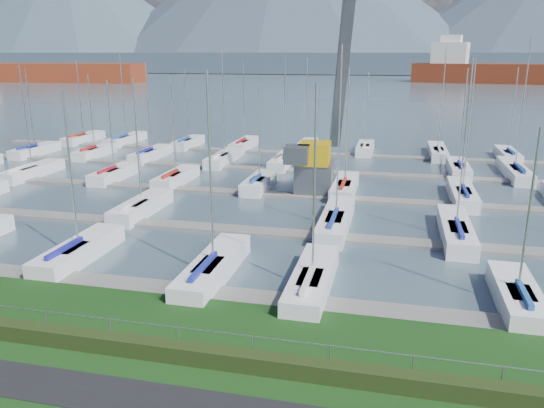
% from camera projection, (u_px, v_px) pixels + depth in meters
% --- Properties ---
extents(path, '(160.00, 2.00, 0.04)m').
position_uv_depth(path, '(173.00, 404.00, 18.18)').
color(path, black).
rests_on(path, grass).
extents(water, '(800.00, 540.00, 0.20)m').
position_uv_depth(water, '(384.00, 78.00, 264.63)').
color(water, '#435662').
extents(hedge, '(80.00, 0.70, 0.70)m').
position_uv_depth(hedge, '(199.00, 355.00, 20.52)').
color(hedge, '#223011').
rests_on(hedge, grass).
extents(fence, '(80.00, 0.04, 0.04)m').
position_uv_depth(fence, '(202.00, 330.00, 20.66)').
color(fence, gray).
rests_on(fence, grass).
extents(foothill, '(900.00, 80.00, 12.00)m').
position_uv_depth(foothill, '(388.00, 63.00, 328.44)').
color(foothill, '#404E5D').
rests_on(foothill, water).
extents(mountains, '(1190.00, 360.00, 115.00)m').
position_uv_depth(mountains, '(404.00, 3.00, 385.58)').
color(mountains, '#414A5F').
rests_on(mountains, water).
extents(docks, '(90.00, 41.60, 0.25)m').
position_uv_depth(docks, '(309.00, 197.00, 45.40)').
color(docks, slate).
rests_on(docks, water).
extents(crane, '(5.80, 13.23, 22.35)m').
position_uv_depth(crane, '(322.00, 128.00, 46.27)').
color(crane, slate).
rests_on(crane, water).
extents(cargo_ship_west, '(91.21, 24.22, 21.50)m').
position_uv_depth(cargo_ship_west, '(31.00, 72.00, 229.71)').
color(cargo_ship_west, maroon).
rests_on(cargo_ship_west, water).
extents(cargo_ship_mid, '(96.00, 37.32, 21.50)m').
position_uv_depth(cargo_ship_mid, '(522.00, 74.00, 214.64)').
color(cargo_ship_mid, maroon).
rests_on(cargo_ship_mid, water).
extents(sailboat_fleet, '(74.45, 49.48, 13.72)m').
position_uv_depth(sailboat_fleet, '(301.00, 127.00, 47.00)').
color(sailboat_fleet, silver).
rests_on(sailboat_fleet, water).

